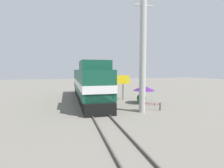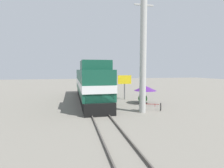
{
  "view_description": "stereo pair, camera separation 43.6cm",
  "coord_description": "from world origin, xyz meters",
  "px_view_note": "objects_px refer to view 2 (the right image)",
  "views": [
    {
      "loc": [
        -2.71,
        -17.64,
        3.93
      ],
      "look_at": [
        1.2,
        -2.61,
        2.66
      ],
      "focal_mm": 28.0,
      "sensor_mm": 36.0,
      "label": 1
    },
    {
      "loc": [
        -2.29,
        -17.74,
        3.93
      ],
      "look_at": [
        1.2,
        -2.61,
        2.66
      ],
      "focal_mm": 28.0,
      "sensor_mm": 36.0,
      "label": 2
    }
  ],
  "objects_px": {
    "utility_pole": "(143,52)",
    "person_bystander": "(142,102)",
    "locomotive": "(90,84)",
    "vendor_umbrella": "(145,88)",
    "billboard_sign": "(125,81)",
    "bicycle": "(152,106)"
  },
  "relations": [
    {
      "from": "utility_pole",
      "to": "person_bystander",
      "type": "relative_size",
      "value": 6.56
    },
    {
      "from": "person_bystander",
      "to": "locomotive",
      "type": "bearing_deg",
      "value": 122.02
    },
    {
      "from": "bicycle",
      "to": "locomotive",
      "type": "bearing_deg",
      "value": 60.96
    },
    {
      "from": "vendor_umbrella",
      "to": "billboard_sign",
      "type": "distance_m",
      "value": 3.62
    },
    {
      "from": "utility_pole",
      "to": "person_bystander",
      "type": "height_order",
      "value": "utility_pole"
    },
    {
      "from": "utility_pole",
      "to": "billboard_sign",
      "type": "height_order",
      "value": "utility_pole"
    },
    {
      "from": "locomotive",
      "to": "utility_pole",
      "type": "relative_size",
      "value": 1.54
    },
    {
      "from": "locomotive",
      "to": "utility_pole",
      "type": "height_order",
      "value": "utility_pole"
    },
    {
      "from": "locomotive",
      "to": "vendor_umbrella",
      "type": "relative_size",
      "value": 6.6
    },
    {
      "from": "billboard_sign",
      "to": "vendor_umbrella",
      "type": "bearing_deg",
      "value": -64.97
    },
    {
      "from": "utility_pole",
      "to": "locomotive",
      "type": "bearing_deg",
      "value": 118.99
    },
    {
      "from": "locomotive",
      "to": "billboard_sign",
      "type": "xyz_separation_m",
      "value": [
        4.48,
        -0.16,
        0.29
      ]
    },
    {
      "from": "vendor_umbrella",
      "to": "billboard_sign",
      "type": "relative_size",
      "value": 0.8
    },
    {
      "from": "utility_pole",
      "to": "person_bystander",
      "type": "distance_m",
      "value": 4.64
    },
    {
      "from": "vendor_umbrella",
      "to": "billboard_sign",
      "type": "height_order",
      "value": "billboard_sign"
    },
    {
      "from": "locomotive",
      "to": "billboard_sign",
      "type": "relative_size",
      "value": 5.27
    },
    {
      "from": "vendor_umbrella",
      "to": "locomotive",
      "type": "bearing_deg",
      "value": 150.47
    },
    {
      "from": "billboard_sign",
      "to": "bicycle",
      "type": "distance_m",
      "value": 6.91
    },
    {
      "from": "locomotive",
      "to": "utility_pole",
      "type": "xyz_separation_m",
      "value": [
        4.02,
        -7.26,
        3.4
      ]
    },
    {
      "from": "billboard_sign",
      "to": "bicycle",
      "type": "relative_size",
      "value": 1.72
    },
    {
      "from": "utility_pole",
      "to": "bicycle",
      "type": "xyz_separation_m",
      "value": [
        1.21,
        0.53,
        -5.12
      ]
    },
    {
      "from": "locomotive",
      "to": "utility_pole",
      "type": "bearing_deg",
      "value": -61.01
    }
  ]
}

